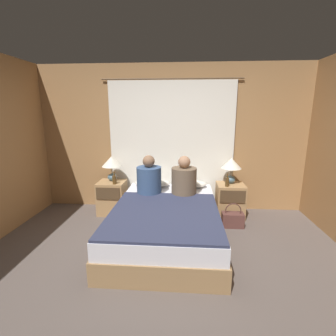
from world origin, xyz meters
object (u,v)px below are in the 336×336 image
at_px(bed, 166,222).
at_px(person_right_in_bed, 184,180).
at_px(person_left_in_bed, 149,179).
at_px(nightstand_left, 112,197).
at_px(beer_bottle_on_right_stand, 227,182).
at_px(handbag_on_floor, 233,219).
at_px(pillow_right, 189,184).
at_px(beer_bottle_on_left_stand, 114,179).
at_px(nightstand_right, 230,200).
at_px(lamp_left, 112,164).
at_px(pillow_left, 152,183).
at_px(lamp_right, 231,166).

relative_size(bed, person_right_in_bed, 3.49).
bearing_deg(person_left_in_bed, nightstand_left, 155.11).
distance_m(bed, person_right_in_bed, 0.71).
relative_size(person_right_in_bed, beer_bottle_on_right_stand, 2.96).
xyz_separation_m(bed, handbag_on_floor, (0.98, 0.41, -0.12)).
xyz_separation_m(pillow_right, beer_bottle_on_left_stand, (-1.21, -0.18, 0.10)).
bearing_deg(bed, person_left_in_bed, 122.83).
relative_size(nightstand_right, lamp_left, 1.32).
xyz_separation_m(nightstand_right, person_right_in_bed, (-0.77, -0.32, 0.43)).
height_order(pillow_right, handbag_on_floor, pillow_right).
bearing_deg(nightstand_left, handbag_on_floor, -10.95).
distance_m(bed, lamp_left, 1.46).
xyz_separation_m(pillow_left, beer_bottle_on_right_stand, (1.22, -0.18, 0.10)).
distance_m(nightstand_left, lamp_right, 2.08).
height_order(bed, nightstand_right, nightstand_right).
relative_size(pillow_left, person_left_in_bed, 0.98).
relative_size(nightstand_right, pillow_left, 0.94).
xyz_separation_m(bed, pillow_left, (-0.31, 0.85, 0.30)).
bearing_deg(handbag_on_floor, nightstand_right, 87.60).
bearing_deg(nightstand_left, nightstand_right, 0.00).
distance_m(beer_bottle_on_left_stand, beer_bottle_on_right_stand, 1.82).
xyz_separation_m(lamp_right, handbag_on_floor, (-0.02, -0.45, -0.74)).
bearing_deg(bed, nightstand_right, 38.41).
distance_m(nightstand_right, beer_bottle_on_right_stand, 0.39).
xyz_separation_m(pillow_left, pillow_right, (0.62, 0.00, 0.00)).
bearing_deg(pillow_left, lamp_left, 178.95).
distance_m(lamp_left, handbag_on_floor, 2.16).
distance_m(lamp_left, lamp_right, 2.00).
relative_size(pillow_left, person_right_in_bed, 0.99).
distance_m(pillow_right, beer_bottle_on_left_stand, 1.23).
xyz_separation_m(beer_bottle_on_left_stand, beer_bottle_on_right_stand, (1.82, -0.00, 0.00)).
relative_size(nightstand_left, pillow_left, 0.94).
height_order(nightstand_left, nightstand_right, same).
bearing_deg(person_right_in_bed, lamp_left, 162.31).
height_order(nightstand_left, lamp_left, lamp_left).
distance_m(pillow_left, person_right_in_bed, 0.68).
bearing_deg(beer_bottle_on_right_stand, pillow_left, 171.73).
relative_size(nightstand_left, person_left_in_bed, 0.92).
bearing_deg(pillow_right, pillow_left, 180.00).
xyz_separation_m(nightstand_right, pillow_right, (-0.69, 0.06, 0.26)).
distance_m(nightstand_right, beer_bottle_on_left_stand, 1.94).
xyz_separation_m(bed, nightstand_right, (1.00, 0.79, 0.05)).
bearing_deg(person_right_in_bed, nightstand_right, 22.84).
relative_size(nightstand_right, beer_bottle_on_right_stand, 2.75).
bearing_deg(lamp_left, person_right_in_bed, -17.69).
bearing_deg(lamp_left, person_left_in_bed, -29.40).
xyz_separation_m(lamp_left, beer_bottle_on_right_stand, (1.91, -0.19, -0.22)).
bearing_deg(pillow_left, nightstand_right, -2.48).
bearing_deg(pillow_left, lamp_right, 0.55).
relative_size(pillow_right, beer_bottle_on_left_stand, 2.94).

